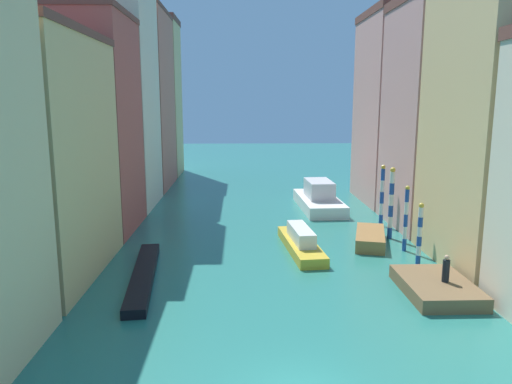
{
  "coord_description": "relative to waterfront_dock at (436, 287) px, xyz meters",
  "views": [
    {
      "loc": [
        -2.01,
        -14.73,
        9.86
      ],
      "look_at": [
        -0.51,
        29.97,
        1.5
      ],
      "focal_mm": 33.99,
      "sensor_mm": 36.0,
      "label": 1
    }
  ],
  "objects": [
    {
      "name": "motorboat_1",
      "position": [
        -1.07,
        9.0,
        0.09
      ],
      "size": [
        3.16,
        5.43,
        0.9
      ],
      "color": "olive",
      "rests_on": "ground"
    },
    {
      "name": "vaporetto_white",
      "position": [
        -2.83,
        20.61,
        0.57
      ],
      "size": [
        3.78,
        9.5,
        2.65
      ],
      "color": "white",
      "rests_on": "ground"
    },
    {
      "name": "person_on_dock",
      "position": [
        0.36,
        -0.18,
        1.02
      ],
      "size": [
        0.36,
        0.36,
        1.43
      ],
      "color": "black",
      "rests_on": "waterfront_dock"
    },
    {
      "name": "ground_plane",
      "position": [
        -8.18,
        15.71,
        -0.36
      ],
      "size": [
        154.0,
        154.0,
        0.0
      ],
      "primitive_type": "plane",
      "color": "#28756B"
    },
    {
      "name": "gondola_black",
      "position": [
        -15.67,
        2.64,
        -0.12
      ],
      "size": [
        2.24,
        10.65,
        0.49
      ],
      "color": "black",
      "rests_on": "ground"
    },
    {
      "name": "motorboat_0",
      "position": [
        -6.13,
        7.71,
        0.22
      ],
      "size": [
        2.5,
        8.04,
        1.59
      ],
      "color": "gold",
      "rests_on": "ground"
    },
    {
      "name": "mooring_pole_3",
      "position": [
        1.13,
        14.01,
        2.16
      ],
      "size": [
        0.35,
        0.35,
        4.95
      ],
      "color": "#1E479E",
      "rests_on": "ground"
    },
    {
      "name": "building_left_3",
      "position": [
        -22.0,
        22.75,
        10.55
      ],
      "size": [
        7.44,
        9.22,
        21.79
      ],
      "color": "beige",
      "rests_on": "ground"
    },
    {
      "name": "building_left_2",
      "position": [
        -22.0,
        13.71,
        7.84
      ],
      "size": [
        7.44,
        8.67,
        16.39
      ],
      "color": "#B25147",
      "rests_on": "ground"
    },
    {
      "name": "waterfront_dock",
      "position": [
        0.0,
        0.0,
        0.0
      ],
      "size": [
        3.39,
        5.14,
        0.73
      ],
      "color": "brown",
      "rests_on": "ground"
    },
    {
      "name": "building_right_1",
      "position": [
        5.64,
        4.7,
        9.73
      ],
      "size": [
        7.44,
        9.54,
        20.18
      ],
      "color": "#DBB77A",
      "rests_on": "ground"
    },
    {
      "name": "mooring_pole_0",
      "position": [
        0.71,
        4.57,
        1.62
      ],
      "size": [
        0.32,
        0.32,
        3.88
      ],
      "color": "#1E479E",
      "rests_on": "ground"
    },
    {
      "name": "building_right_3",
      "position": [
        5.64,
        23.97,
        8.86
      ],
      "size": [
        7.44,
        10.11,
        18.42
      ],
      "color": "tan",
      "rests_on": "ground"
    },
    {
      "name": "mooring_pole_2",
      "position": [
        0.73,
        10.38,
        2.32
      ],
      "size": [
        0.38,
        0.38,
        5.25
      ],
      "color": "#1E479E",
      "rests_on": "ground"
    },
    {
      "name": "building_left_1",
      "position": [
        -22.0,
        3.59,
        6.53
      ],
      "size": [
        7.44,
        11.57,
        13.77
      ],
      "color": "#DBB77A",
      "rests_on": "ground"
    },
    {
      "name": "building_right_2",
      "position": [
        5.64,
        14.16,
        8.54
      ],
      "size": [
        7.44,
        8.99,
        17.78
      ],
      "color": "tan",
      "rests_on": "ground"
    },
    {
      "name": "building_left_5",
      "position": [
        -22.0,
        43.27,
        10.01
      ],
      "size": [
        7.44,
        7.69,
        20.72
      ],
      "color": "#DBB77A",
      "rests_on": "ground"
    },
    {
      "name": "building_left_4",
      "position": [
        -22.0,
        33.41,
        9.65
      ],
      "size": [
        7.44,
        11.37,
        20.01
      ],
      "color": "#C6705B",
      "rests_on": "ground"
    },
    {
      "name": "mooring_pole_1",
      "position": [
        0.81,
        7.39,
        1.9
      ],
      "size": [
        0.29,
        0.29,
        4.44
      ],
      "color": "#1E479E",
      "rests_on": "ground"
    }
  ]
}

